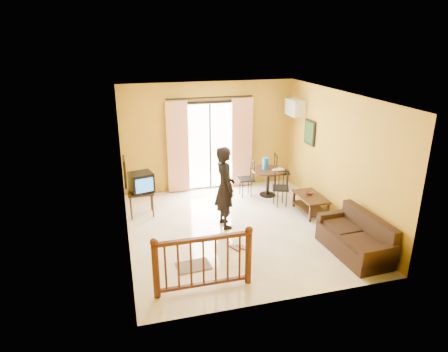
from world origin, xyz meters
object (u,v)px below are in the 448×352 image
object	(u,v)px
television	(141,182)
sofa	(356,240)
standing_person	(225,187)
dining_table	(268,175)
coffee_table	(310,201)

from	to	relation	value
television	sofa	world-z (taller)	television
sofa	standing_person	distance (m)	2.78
television	sofa	xyz separation A→B (m)	(3.72, -2.77, -0.50)
dining_table	standing_person	world-z (taller)	standing_person
standing_person	dining_table	bearing A→B (deg)	-52.42
television	dining_table	bearing A→B (deg)	-7.78
dining_table	sofa	size ratio (longest dim) A/B	0.51
sofa	standing_person	size ratio (longest dim) A/B	0.93
sofa	standing_person	bearing A→B (deg)	136.86
television	standing_person	size ratio (longest dim) A/B	0.33
television	dining_table	world-z (taller)	television
television	standing_person	bearing A→B (deg)	-45.60
television	coffee_table	world-z (taller)	television
coffee_table	television	bearing A→B (deg)	166.34
sofa	dining_table	bearing A→B (deg)	97.45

